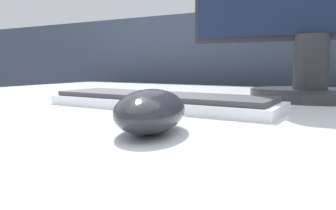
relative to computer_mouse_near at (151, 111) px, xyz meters
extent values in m
cube|color=#333D4C|center=(-0.03, 0.92, -0.27)|extent=(5.00, 0.03, 1.04)
ellipsoid|color=#232328|center=(0.00, 0.00, 0.00)|extent=(0.10, 0.14, 0.05)
cube|color=silver|center=(-0.09, 0.17, -0.01)|extent=(0.39, 0.12, 0.02)
cube|color=#38383D|center=(-0.09, 0.17, 0.00)|extent=(0.37, 0.11, 0.01)
cylinder|color=#28282D|center=(0.10, 0.45, -0.01)|extent=(0.24, 0.24, 0.02)
cylinder|color=#28282D|center=(0.10, 0.45, 0.05)|extent=(0.07, 0.07, 0.11)
camera|label=1|loc=(0.18, -0.29, 0.05)|focal=35.00mm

